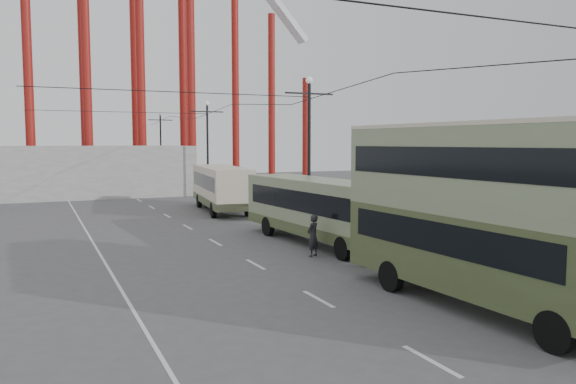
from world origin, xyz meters
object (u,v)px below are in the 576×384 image
pedestrian (313,236)px  single_decker_green (320,208)px  double_decker_bus (486,206)px  single_decker_cream (221,186)px

pedestrian → single_decker_green: bearing=-153.3°
double_decker_bus → pedestrian: (-1.19, 9.75, -2.36)m
pedestrian → double_decker_bus: bearing=66.5°
single_decker_green → double_decker_bus: bearing=-96.9°
double_decker_bus → single_decker_green: bearing=84.1°
double_decker_bus → single_decker_green: 12.66m
single_decker_green → single_decker_cream: single_decker_cream is taller
single_decker_green → pedestrian: (-1.82, -2.81, -0.93)m
single_decker_green → pedestrian: bearing=-127.0°
single_decker_cream → double_decker_bus: bearing=-83.5°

